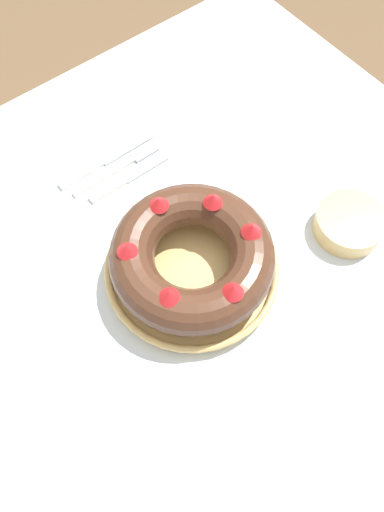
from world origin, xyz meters
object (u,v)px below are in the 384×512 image
at_px(serving_dish, 192,270).
at_px(fork, 122,166).
at_px(bundt_cake, 192,256).
at_px(cake_knife, 124,180).
at_px(serving_knife, 101,163).
at_px(side_bowl, 349,224).

relative_size(serving_dish, fork, 1.55).
height_order(bundt_cake, cake_knife, bundt_cake).
bearing_deg(cake_knife, serving_knife, -163.06).
bearing_deg(side_bowl, bundt_cake, -110.35).
relative_size(fork, cake_knife, 1.10).
xyz_separation_m(bundt_cake, serving_knife, (-0.29, 0.00, -0.06)).
bearing_deg(fork, cake_knife, -27.84).
bearing_deg(fork, serving_dish, -5.52).
bearing_deg(side_bowl, serving_knife, -145.74).
relative_size(bundt_cake, cake_knife, 1.55).
xyz_separation_m(bundt_cake, fork, (-0.26, 0.03, -0.06)).
bearing_deg(serving_dish, serving_knife, 179.09).
distance_m(serving_dish, cake_knife, 0.23).
xyz_separation_m(bundt_cake, side_bowl, (0.10, 0.27, -0.05)).
distance_m(bundt_cake, side_bowl, 0.29).
height_order(serving_dish, fork, serving_dish).
distance_m(serving_dish, serving_knife, 0.29).
bearing_deg(serving_dish, fork, 172.63).
distance_m(bundt_cake, serving_knife, 0.30).
height_order(serving_dish, side_bowl, side_bowl).
relative_size(serving_dish, bundt_cake, 1.10).
height_order(serving_dish, bundt_cake, bundt_cake).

